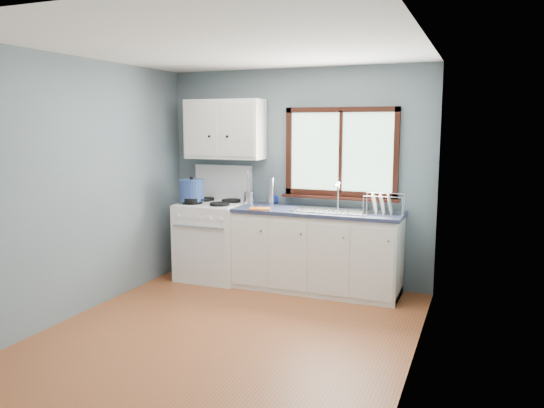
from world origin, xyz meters
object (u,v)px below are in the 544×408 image
at_px(sink, 333,216).
at_px(dish_rack, 383,208).
at_px(thermos, 271,191).
at_px(utensil_crock, 249,197).
at_px(gas_range, 213,238).
at_px(base_cabinets, 317,255).
at_px(stockpot, 192,190).
at_px(skillet, 192,199).

relative_size(sink, dish_rack, 1.88).
bearing_deg(thermos, utensil_crock, -166.00).
bearing_deg(sink, dish_rack, 1.09).
xyz_separation_m(sink, utensil_crock, (-1.06, 0.10, 0.14)).
relative_size(gas_range, dish_rack, 3.05).
relative_size(base_cabinets, thermos, 5.76).
height_order(sink, utensil_crock, utensil_crock).
xyz_separation_m(gas_range, dish_rack, (2.03, 0.03, 0.48)).
relative_size(stockpot, thermos, 1.03).
xyz_separation_m(sink, stockpot, (-1.68, -0.16, 0.23)).
bearing_deg(base_cabinets, thermos, 165.47).
distance_m(base_cabinets, thermos, 0.93).
bearing_deg(sink, base_cabinets, 179.87).
bearing_deg(dish_rack, sink, 176.22).
xyz_separation_m(base_cabinets, thermos, (-0.62, 0.16, 0.67)).
bearing_deg(dish_rack, thermos, 168.72).
bearing_deg(stockpot, sink, 5.43).
distance_m(skillet, utensil_crock, 0.67).
relative_size(sink, skillet, 2.37).
bearing_deg(sink, stockpot, -174.57).
bearing_deg(skillet, stockpot, 111.57).
height_order(base_cabinets, sink, sink).
bearing_deg(dish_rack, skillet, -179.61).
xyz_separation_m(sink, dish_rack, (0.54, 0.01, 0.12)).
bearing_deg(skillet, gas_range, 39.00).
bearing_deg(utensil_crock, stockpot, -157.67).
bearing_deg(utensil_crock, thermos, 14.00).
height_order(gas_range, thermos, gas_range).
xyz_separation_m(base_cabinets, skillet, (-1.48, -0.19, 0.57)).
bearing_deg(thermos, base_cabinets, -14.53).
height_order(skillet, dish_rack, dish_rack).
xyz_separation_m(skillet, thermos, (0.87, 0.35, 0.10)).
relative_size(stockpot, utensil_crock, 0.84).
bearing_deg(gas_range, sink, 0.71).
relative_size(thermos, dish_rack, 0.72).
distance_m(gas_range, sink, 1.53).
relative_size(gas_range, utensil_crock, 3.44).
bearing_deg(utensil_crock, gas_range, -164.99).
distance_m(thermos, dish_rack, 1.35).
distance_m(skillet, thermos, 0.94).
bearing_deg(stockpot, thermos, 19.98).
bearing_deg(skillet, sink, 1.41).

